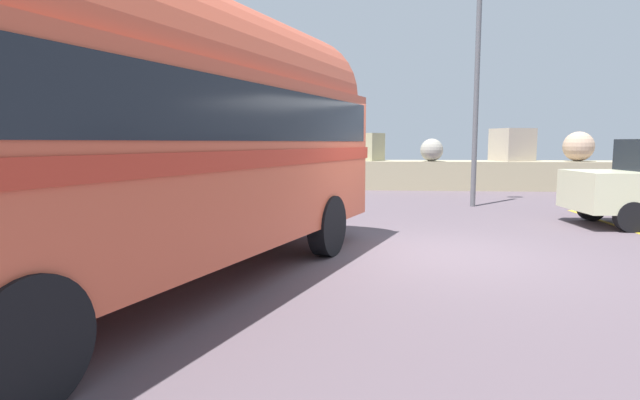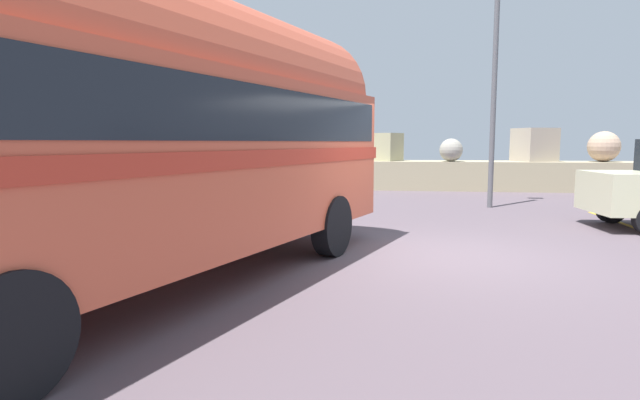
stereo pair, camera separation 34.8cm
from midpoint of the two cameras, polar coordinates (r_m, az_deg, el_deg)
The scene contains 4 objects.
ground at distance 8.42m, azimuth 15.02°, elevation -6.14°, with size 32.00×26.00×0.02m.
breakwater at distance 20.00m, azimuth 10.94°, elevation 3.14°, with size 31.36×1.91×2.33m.
vintage_coach at distance 6.39m, azimuth -16.33°, elevation 8.31°, with size 5.03×8.90×3.70m.
lamp_post at distance 15.00m, azimuth 19.61°, elevation 13.09°, with size 0.48×0.79×6.46m.
Camera 2 is at (-0.90, -8.13, 1.82)m, focal length 28.65 mm.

